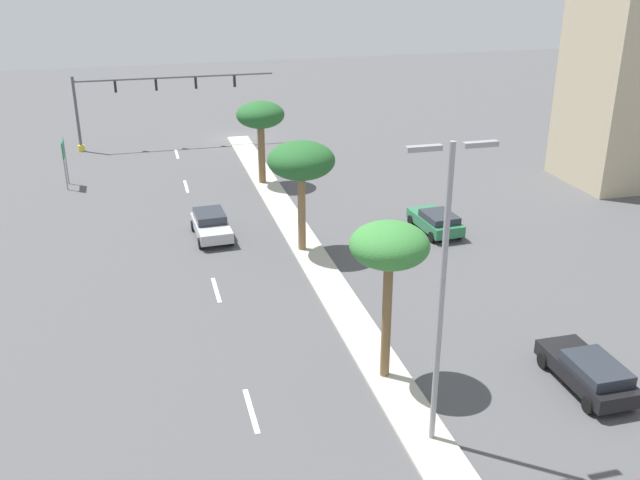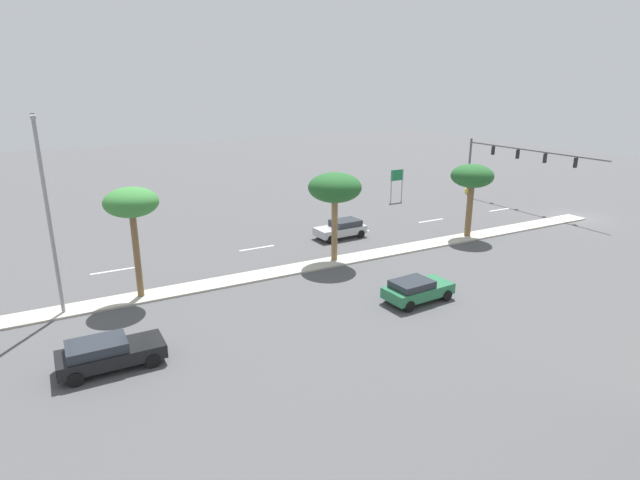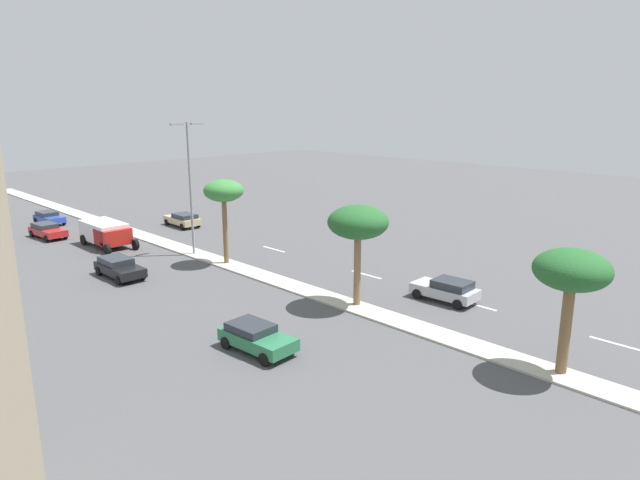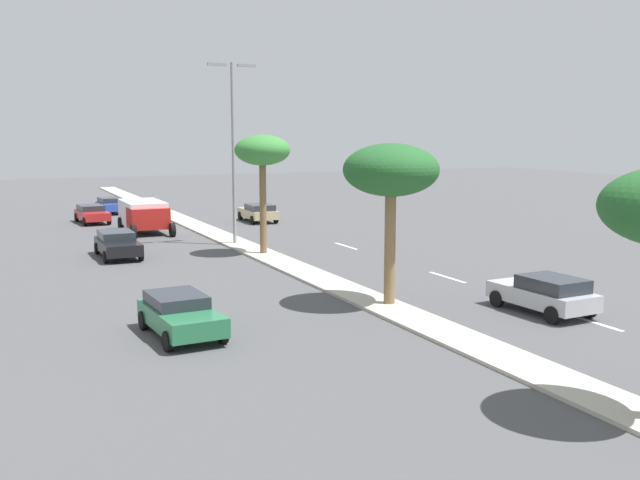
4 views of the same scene
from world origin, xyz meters
The scene contains 15 objects.
ground_plane centered at (0.00, 36.36, 0.00)m, with size 160.00×160.00×0.00m, color #4C4C4F.
lane_stripe_left centered at (5.63, 4.00, 0.01)m, with size 0.20×2.80×0.01m, color silver.
lane_stripe_leading centered at (5.63, 12.71, 0.01)m, with size 0.20×2.80×0.01m, color silver.
lane_stripe_front centered at (5.63, 20.88, 0.01)m, with size 0.20×2.80×0.01m, color silver.
lane_stripe_rear centered at (5.63, 29.72, 0.01)m, with size 0.20×2.80×0.01m, color silver.
lane_stripe_far centered at (5.63, 40.08, 0.01)m, with size 0.20×2.80×0.01m, color silver.
traffic_signal_gantry centered at (8.52, 1.06, 4.13)m, with size 16.51×0.53×6.14m.
directional_road_sign centered at (13.72, 10.64, 2.41)m, with size 0.10×1.55×3.33m.
palm_tree_mid centered at (0.25, 13.47, 4.88)m, with size 3.35×3.35×5.82m.
palm_tree_trailing centered at (0.31, 25.98, 5.19)m, with size 3.65×3.65×6.16m.
palm_tree_front centered at (0.09, 39.22, 5.60)m, with size 3.01×3.01×6.45m.
street_lamp_inboard centered at (-0.19, 43.35, 6.27)m, with size 2.90×0.24×10.59m.
sedan_black_outboard centered at (-7.30, 41.92, 0.74)m, with size 2.01×4.49×1.37m.
sedan_green_rear centered at (-8.04, 25.35, 0.73)m, with size 2.20×4.18×1.34m.
sedan_silver_near centered at (4.99, 22.60, 0.76)m, with size 2.16×4.18×1.42m.
Camera 2 is at (-29.62, 43.43, 12.18)m, focal length 29.10 mm.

